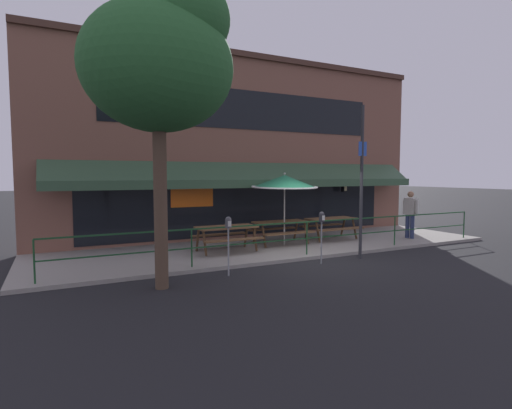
# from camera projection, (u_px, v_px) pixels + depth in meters

# --- Properties ---
(ground_plane) EXTENTS (120.00, 120.00, 0.00)m
(ground_plane) POSITION_uv_depth(u_px,v_px,m) (313.00, 260.00, 11.29)
(ground_plane) COLOR black
(patio_deck) EXTENTS (15.00, 4.00, 0.10)m
(patio_deck) POSITION_uv_depth(u_px,v_px,m) (277.00, 247.00, 13.07)
(patio_deck) COLOR gray
(patio_deck) RESTS_ON ground
(restaurant_building) EXTENTS (15.00, 1.60, 6.80)m
(restaurant_building) POSITION_uv_depth(u_px,v_px,m) (248.00, 148.00, 14.80)
(restaurant_building) COLOR brown
(restaurant_building) RESTS_ON ground
(patio_railing) EXTENTS (13.84, 0.04, 0.97)m
(patio_railing) POSITION_uv_depth(u_px,v_px,m) (307.00, 231.00, 11.50)
(patio_railing) COLOR #194723
(patio_railing) RESTS_ON patio_deck
(picnic_table_left) EXTENTS (1.80, 1.42, 0.76)m
(picnic_table_left) POSITION_uv_depth(u_px,v_px,m) (226.00, 232.00, 11.96)
(picnic_table_left) COLOR brown
(picnic_table_left) RESTS_ON patio_deck
(picnic_table_centre) EXTENTS (1.80, 1.42, 0.76)m
(picnic_table_centre) POSITION_uv_depth(u_px,v_px,m) (281.00, 226.00, 13.24)
(picnic_table_centre) COLOR brown
(picnic_table_centre) RESTS_ON patio_deck
(picnic_table_right) EXTENTS (1.80, 1.42, 0.76)m
(picnic_table_right) POSITION_uv_depth(u_px,v_px,m) (331.00, 222.00, 14.22)
(picnic_table_right) COLOR brown
(picnic_table_right) RESTS_ON patio_deck
(patio_umbrella_centre) EXTENTS (2.14, 2.14, 2.38)m
(patio_umbrella_centre) POSITION_uv_depth(u_px,v_px,m) (285.00, 182.00, 12.92)
(patio_umbrella_centre) COLOR #B7B2A8
(patio_umbrella_centre) RESTS_ON patio_deck
(pedestrian_walking) EXTENTS (0.27, 0.62, 1.71)m
(pedestrian_walking) POSITION_uv_depth(u_px,v_px,m) (410.00, 212.00, 14.45)
(pedestrian_walking) COLOR navy
(pedestrian_walking) RESTS_ON patio_deck
(parking_meter_near) EXTENTS (0.15, 0.16, 1.42)m
(parking_meter_near) POSITION_uv_depth(u_px,v_px,m) (228.00, 228.00, 9.42)
(parking_meter_near) COLOR gray
(parking_meter_near) RESTS_ON ground
(parking_meter_far) EXTENTS (0.15, 0.16, 1.42)m
(parking_meter_far) POSITION_uv_depth(u_px,v_px,m) (322.00, 222.00, 10.69)
(parking_meter_far) COLOR gray
(parking_meter_far) RESTS_ON ground
(street_sign_pole) EXTENTS (0.28, 0.09, 4.36)m
(street_sign_pole) POSITION_uv_depth(u_px,v_px,m) (362.00, 181.00, 11.32)
(street_sign_pole) COLOR #2D2D33
(street_sign_pole) RESTS_ON ground
(street_tree_curbside) EXTENTS (3.12, 2.81, 6.40)m
(street_tree_curbside) POSITION_uv_depth(u_px,v_px,m) (163.00, 59.00, 8.10)
(street_tree_curbside) COLOR brown
(street_tree_curbside) RESTS_ON ground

